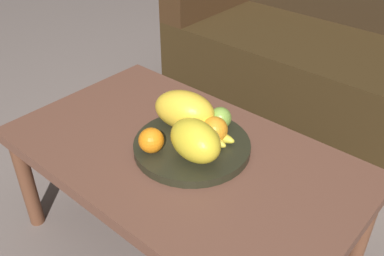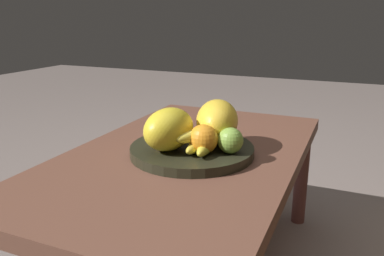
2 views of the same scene
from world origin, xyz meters
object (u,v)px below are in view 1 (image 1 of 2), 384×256
Objects in this scene: fruit_bowl at (192,146)px; apple_front at (220,118)px; couch at (357,63)px; coffee_table at (182,164)px; orange_left at (151,140)px; banana_bunch at (208,131)px; melon_large_front at (195,140)px; melon_smaller_beside at (184,110)px; orange_front at (215,130)px.

apple_front is (0.01, 0.11, 0.05)m from fruit_bowl.
couch reaches higher than fruit_bowl.
orange_left is at bearing -118.35° from coffee_table.
melon_large_front is at bearing -74.43° from banana_bunch.
banana_bunch is at bearing -4.64° from melon_smaller_beside.
apple_front is (0.03, 0.14, 0.10)m from coffee_table.
melon_large_front reaches higher than coffee_table.
apple_front reaches higher than coffee_table.
banana_bunch is (-0.02, -1.04, 0.16)m from couch.
orange_front is (-0.01, -1.03, 0.16)m from couch.
coffee_table is 6.52× the size of banana_bunch.
melon_large_front reaches higher than banana_bunch.
couch is at bearing 86.60° from coffee_table.
couch is 5.06× the size of fruit_bowl.
orange_front reaches higher than apple_front.
apple_front is at bearing 83.43° from fruit_bowl.
fruit_bowl reaches higher than coffee_table.
melon_large_front is 0.10m from orange_front.
melon_large_front is at bearing -89.90° from couch.
orange_front is (0.11, 0.00, -0.02)m from melon_smaller_beside.
fruit_bowl is (-0.05, -1.08, 0.11)m from couch.
couch is 1.05m from melon_smaller_beside.
couch is at bearing 88.84° from banana_bunch.
banana_bunch is (-0.02, 0.08, -0.02)m from melon_large_front.
apple_front is (0.07, 0.21, -0.00)m from orange_left.
melon_smaller_beside is 0.11m from apple_front.
orange_front is at bearing -65.49° from apple_front.
orange_left is (-0.11, -1.18, 0.16)m from couch.
melon_smaller_beside reaches higher than apple_front.
orange_front is 0.07m from apple_front.
orange_left reaches higher than coffee_table.
couch is 1.04m from orange_front.
orange_front is at bearing -90.37° from couch.
melon_large_front is 0.15m from melon_smaller_beside.
banana_bunch is at bearing 105.57° from melon_large_front.
banana_bunch is (0.01, -0.07, -0.00)m from apple_front.
orange_left is (-0.11, -0.06, -0.02)m from melon_large_front.
coffee_table is 3.05× the size of fruit_bowl.
banana_bunch is at bearing 55.40° from coffee_table.
apple_front is (0.08, 0.07, -0.02)m from melon_smaller_beside.
melon_large_front is at bearing -84.74° from orange_front.
melon_large_front is at bearing -37.00° from melon_smaller_beside.
couch is 24.01× the size of orange_left.
orange_front is 0.02m from banana_bunch.
couch is at bearing 90.10° from melon_large_front.
couch is 25.47× the size of apple_front.
couch reaches higher than melon_large_front.
melon_smaller_beside reaches higher than orange_left.
melon_smaller_beside reaches higher than coffee_table.
banana_bunch reaches higher than coffee_table.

